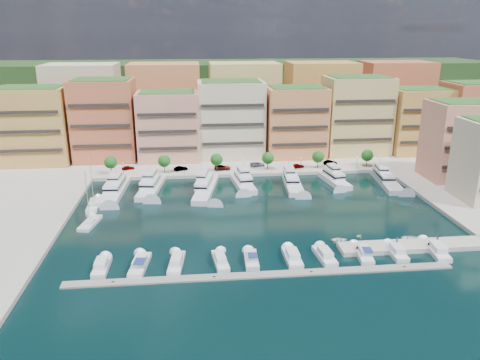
% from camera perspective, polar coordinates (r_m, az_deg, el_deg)
% --- Properties ---
extents(ground, '(400.00, 400.00, 0.00)m').
position_cam_1_polar(ground, '(114.91, 2.08, -4.12)').
color(ground, black).
rests_on(ground, ground).
extents(north_quay, '(220.00, 64.00, 2.00)m').
position_cam_1_polar(north_quay, '(173.54, -0.72, 3.57)').
color(north_quay, '#9E998E').
rests_on(north_quay, ground).
extents(hillside, '(240.00, 40.00, 58.00)m').
position_cam_1_polar(hillside, '(220.20, -1.86, 6.67)').
color(hillside, '#193114').
rests_on(hillside, ground).
extents(south_pontoon, '(72.00, 2.20, 0.35)m').
position_cam_1_polar(south_pontoon, '(87.75, 2.84, -11.56)').
color(south_pontoon, gray).
rests_on(south_pontoon, ground).
extents(finger_pier, '(32.00, 5.00, 2.00)m').
position_cam_1_polar(finger_pier, '(104.18, 20.56, -7.77)').
color(finger_pier, '#9E998E').
rests_on(finger_pier, ground).
extents(apartment_0, '(22.00, 16.50, 24.80)m').
position_cam_1_polar(apartment_0, '(166.24, -23.76, 6.10)').
color(apartment_0, '#BA7944').
rests_on(apartment_0, north_quay).
extents(apartment_1, '(20.00, 16.50, 26.80)m').
position_cam_1_polar(apartment_1, '(162.62, -16.16, 7.04)').
color(apartment_1, '#C25240').
rests_on(apartment_1, north_quay).
extents(apartment_2, '(20.00, 15.50, 22.80)m').
position_cam_1_polar(apartment_2, '(158.63, -8.70, 6.55)').
color(apartment_2, tan).
rests_on(apartment_2, north_quay).
extents(apartment_3, '(22.00, 16.50, 25.80)m').
position_cam_1_polar(apartment_3, '(160.64, -1.13, 7.44)').
color(apartment_3, beige).
rests_on(apartment_3, north_quay).
extents(apartment_4, '(20.00, 15.50, 23.80)m').
position_cam_1_polar(apartment_4, '(162.16, 6.76, 7.06)').
color(apartment_4, '#D87F51').
rests_on(apartment_4, north_quay).
extents(apartment_5, '(22.00, 16.50, 26.80)m').
position_cam_1_polar(apartment_5, '(169.88, 13.96, 7.67)').
color(apartment_5, tan).
rests_on(apartment_5, north_quay).
extents(apartment_6, '(20.00, 15.50, 22.80)m').
position_cam_1_polar(apartment_6, '(177.05, 20.89, 6.76)').
color(apartment_6, '#BA7944').
rests_on(apartment_6, north_quay).
extents(apartment_7, '(22.00, 16.50, 24.80)m').
position_cam_1_polar(apartment_7, '(185.01, 26.79, 6.77)').
color(apartment_7, '#C25240').
rests_on(apartment_7, north_quay).
extents(apartment_east_a, '(18.00, 14.50, 22.80)m').
position_cam_1_polar(apartment_east_a, '(150.37, 25.18, 4.41)').
color(apartment_east_a, tan).
rests_on(apartment_east_a, east_quay).
extents(backblock_0, '(26.00, 18.00, 30.00)m').
position_cam_1_polar(backblock_0, '(185.79, -18.45, 8.66)').
color(backblock_0, beige).
rests_on(backblock_0, north_quay).
extents(backblock_1, '(26.00, 18.00, 30.00)m').
position_cam_1_polar(backblock_1, '(181.72, -9.07, 9.16)').
color(backblock_1, '#D87F51').
rests_on(backblock_1, north_quay).
extents(backblock_2, '(26.00, 18.00, 30.00)m').
position_cam_1_polar(backblock_2, '(182.55, 0.50, 9.42)').
color(backblock_2, tan).
rests_on(backblock_2, north_quay).
extents(backblock_3, '(26.00, 18.00, 30.00)m').
position_cam_1_polar(backblock_3, '(188.22, 9.74, 9.42)').
color(backblock_3, '#BA7944').
rests_on(backblock_3, north_quay).
extents(backblock_4, '(26.00, 18.00, 30.00)m').
position_cam_1_polar(backblock_4, '(198.31, 18.23, 9.22)').
color(backblock_4, '#C25240').
rests_on(backblock_4, north_quay).
extents(tree_0, '(3.80, 3.80, 5.65)m').
position_cam_1_polar(tree_0, '(146.27, -15.50, 2.07)').
color(tree_0, '#473323').
rests_on(tree_0, north_quay).
extents(tree_1, '(3.80, 3.80, 5.65)m').
position_cam_1_polar(tree_1, '(144.41, -9.23, 2.30)').
color(tree_1, '#473323').
rests_on(tree_1, north_quay).
extents(tree_2, '(3.80, 3.80, 5.65)m').
position_cam_1_polar(tree_2, '(144.30, -2.87, 2.50)').
color(tree_2, '#473323').
rests_on(tree_2, north_quay).
extents(tree_3, '(3.80, 3.80, 5.65)m').
position_cam_1_polar(tree_3, '(145.96, 3.42, 2.67)').
color(tree_3, '#473323').
rests_on(tree_3, north_quay).
extents(tree_4, '(3.80, 3.80, 5.65)m').
position_cam_1_polar(tree_4, '(149.32, 9.50, 2.81)').
color(tree_4, '#473323').
rests_on(tree_4, north_quay).
extents(tree_5, '(3.80, 3.80, 5.65)m').
position_cam_1_polar(tree_5, '(154.28, 15.25, 2.90)').
color(tree_5, '#473323').
rests_on(tree_5, north_quay).
extents(lamppost_0, '(0.30, 0.30, 4.20)m').
position_cam_1_polar(lamppost_0, '(143.70, -14.04, 1.53)').
color(lamppost_0, black).
rests_on(lamppost_0, north_quay).
extents(lamppost_1, '(0.30, 0.30, 4.20)m').
position_cam_1_polar(lamppost_1, '(142.20, -6.84, 1.77)').
color(lamppost_1, black).
rests_on(lamppost_1, north_quay).
extents(lamppost_2, '(0.30, 0.30, 4.20)m').
position_cam_1_polar(lamppost_2, '(142.96, 0.39, 1.99)').
color(lamppost_2, black).
rests_on(lamppost_2, north_quay).
extents(lamppost_3, '(0.30, 0.30, 4.20)m').
position_cam_1_polar(lamppost_3, '(145.95, 7.44, 2.17)').
color(lamppost_3, black).
rests_on(lamppost_3, north_quay).
extents(lamppost_4, '(0.30, 0.30, 4.20)m').
position_cam_1_polar(lamppost_4, '(151.05, 14.10, 2.32)').
color(lamppost_4, black).
rests_on(lamppost_4, north_quay).
extents(yacht_0, '(6.07, 22.06, 7.30)m').
position_cam_1_polar(yacht_0, '(133.11, -15.00, -1.05)').
color(yacht_0, silver).
rests_on(yacht_0, ground).
extents(yacht_1, '(7.29, 19.25, 7.30)m').
position_cam_1_polar(yacht_1, '(133.18, -10.80, -0.79)').
color(yacht_1, silver).
rests_on(yacht_1, ground).
extents(yacht_2, '(8.38, 23.26, 7.30)m').
position_cam_1_polar(yacht_2, '(130.89, -4.20, -0.79)').
color(yacht_2, silver).
rests_on(yacht_2, ground).
extents(yacht_3, '(6.36, 16.64, 7.30)m').
position_cam_1_polar(yacht_3, '(134.46, 0.34, -0.22)').
color(yacht_3, silver).
rests_on(yacht_3, ground).
extents(yacht_4, '(5.93, 19.62, 7.30)m').
position_cam_1_polar(yacht_4, '(135.31, 6.36, -0.27)').
color(yacht_4, silver).
rests_on(yacht_4, ground).
extents(yacht_5, '(6.30, 15.81, 7.30)m').
position_cam_1_polar(yacht_5, '(140.20, 11.35, 0.19)').
color(yacht_5, silver).
rests_on(yacht_5, ground).
extents(yacht_6, '(6.79, 20.71, 7.30)m').
position_cam_1_polar(yacht_6, '(143.27, 17.33, 0.09)').
color(yacht_6, silver).
rests_on(yacht_6, ground).
extents(cruiser_0, '(2.75, 7.78, 2.55)m').
position_cam_1_polar(cruiser_0, '(93.13, -16.50, -10.11)').
color(cruiser_0, silver).
rests_on(cruiser_0, ground).
extents(cruiser_1, '(3.83, 9.27, 2.66)m').
position_cam_1_polar(cruiser_1, '(91.99, -12.11, -10.09)').
color(cruiser_1, silver).
rests_on(cruiser_1, ground).
extents(cruiser_2, '(3.40, 8.95, 2.55)m').
position_cam_1_polar(cruiser_2, '(91.47, -7.75, -10.01)').
color(cruiser_2, silver).
rests_on(cruiser_2, ground).
extents(cruiser_3, '(3.18, 8.31, 2.55)m').
position_cam_1_polar(cruiser_3, '(91.51, -2.41, -9.84)').
color(cruiser_3, silver).
rests_on(cruiser_3, ground).
extents(cruiser_4, '(2.84, 7.57, 2.66)m').
position_cam_1_polar(cruiser_4, '(91.98, 1.39, -9.66)').
color(cruiser_4, silver).
rests_on(cruiser_4, ground).
extents(cruiser_5, '(2.85, 8.15, 2.55)m').
position_cam_1_polar(cruiser_5, '(93.27, 6.39, -9.37)').
color(cruiser_5, silver).
rests_on(cruiser_5, ground).
extents(cruiser_6, '(3.27, 8.34, 2.55)m').
position_cam_1_polar(cruiser_6, '(94.78, 10.29, -9.10)').
color(cruiser_6, silver).
rests_on(cruiser_6, ground).
extents(cruiser_7, '(3.46, 8.33, 2.66)m').
position_cam_1_polar(cruiser_7, '(97.15, 14.83, -8.71)').
color(cruiser_7, silver).
rests_on(cruiser_7, ground).
extents(cruiser_8, '(2.84, 7.39, 2.55)m').
position_cam_1_polar(cruiser_8, '(99.70, 18.52, -8.37)').
color(cruiser_8, silver).
rests_on(cruiser_8, ground).
extents(cruiser_9, '(3.83, 9.29, 2.55)m').
position_cam_1_polar(cruiser_9, '(103.35, 22.85, -7.93)').
color(cruiser_9, silver).
rests_on(cruiser_9, ground).
extents(sailboat_2, '(3.26, 9.87, 13.20)m').
position_cam_1_polar(sailboat_2, '(124.74, -17.42, -3.00)').
color(sailboat_2, silver).
rests_on(sailboat_2, ground).
extents(sailboat_1, '(4.34, 9.02, 13.20)m').
position_cam_1_polar(sailboat_1, '(113.79, -17.81, -5.09)').
color(sailboat_1, silver).
rests_on(sailboat_1, ground).
extents(tender_0, '(3.75, 2.83, 0.73)m').
position_cam_1_polar(tender_0, '(102.48, 12.06, -7.17)').
color(tender_0, silver).
rests_on(tender_0, ground).
extents(tender_2, '(3.49, 2.50, 0.72)m').
position_cam_1_polar(tender_2, '(107.58, 20.00, -6.66)').
color(tender_2, white).
rests_on(tender_2, ground).
extents(tender_3, '(2.15, 2.01, 0.91)m').
position_cam_1_polar(tender_3, '(107.84, 21.48, -6.72)').
color(tender_3, '#C9B299').
rests_on(tender_3, ground).
extents(tender_1, '(1.78, 1.67, 0.74)m').
position_cam_1_polar(tender_1, '(105.45, 14.28, -6.59)').
color(tender_1, '#EFE9B7').
rests_on(tender_1, ground).
extents(car_0, '(4.19, 2.96, 1.32)m').
position_cam_1_polar(car_0, '(150.66, -13.49, 1.47)').
color(car_0, gray).
rests_on(car_0, north_quay).
extents(car_1, '(4.53, 2.86, 1.41)m').
position_cam_1_polar(car_1, '(146.74, -7.24, 1.41)').
color(car_1, gray).
rests_on(car_1, north_quay).
extents(car_2, '(5.33, 2.71, 1.44)m').
position_cam_1_polar(car_2, '(146.70, -2.15, 1.54)').
color(car_2, gray).
rests_on(car_2, north_quay).
extents(car_3, '(5.26, 3.10, 1.43)m').
position_cam_1_polar(car_3, '(150.24, 2.15, 1.94)').
color(car_3, gray).
rests_on(car_3, north_quay).
extents(car_4, '(4.76, 3.16, 1.50)m').
position_cam_1_polar(car_4, '(149.28, 7.01, 1.72)').
color(car_4, gray).
rests_on(car_4, north_quay).
extents(car_5, '(4.40, 1.61, 1.44)m').
position_cam_1_polar(car_5, '(154.80, 10.94, 2.10)').
color(car_5, gray).
rests_on(car_5, north_quay).
extents(person_0, '(0.59, 0.72, 1.70)m').
position_cam_1_polar(person_0, '(101.66, 18.58, -7.04)').
color(person_0, navy).
rests_on(person_0, finger_pier).
extents(person_1, '(0.98, 0.86, 1.67)m').
position_cam_1_polar(person_1, '(105.65, 22.90, -6.60)').
color(person_1, brown).
rests_on(person_1, finger_pier).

